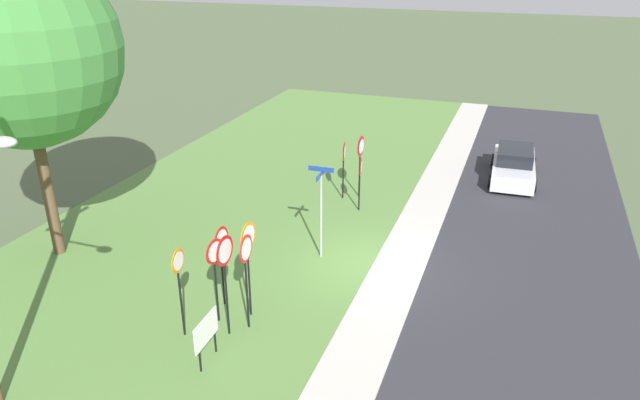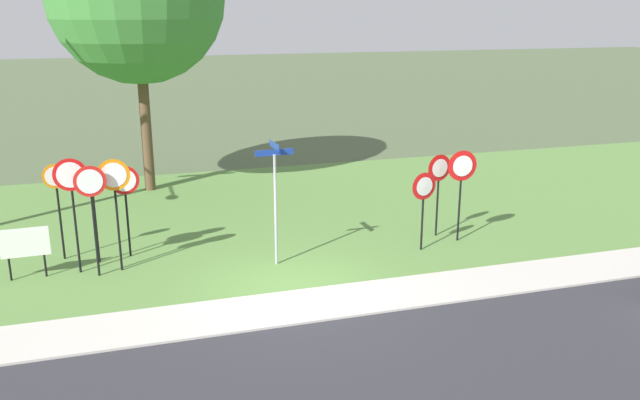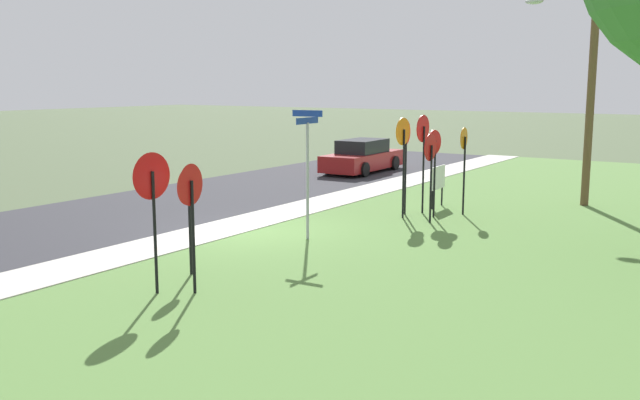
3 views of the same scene
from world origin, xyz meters
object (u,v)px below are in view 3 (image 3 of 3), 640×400
at_px(stop_sign_far_center, 434,154).
at_px(utility_pole, 589,50).
at_px(stop_sign_near_right, 430,158).
at_px(parked_hatchback_near, 362,157).
at_px(stop_sign_center_tall, 464,153).
at_px(yield_sign_near_left, 152,188).
at_px(stop_sign_near_left, 403,145).
at_px(street_name_post, 307,164).
at_px(yield_sign_far_left, 191,197).
at_px(notice_board, 438,180).
at_px(yield_sign_near_right, 188,196).
at_px(stop_sign_far_right, 405,146).
at_px(stop_sign_far_left, 423,141).

distance_m(stop_sign_far_center, utility_pole, 6.06).
xyz_separation_m(stop_sign_near_right, utility_pole, (-5.15, 2.73, 2.96)).
bearing_deg(utility_pole, parked_hatchback_near, -110.69).
xyz_separation_m(stop_sign_center_tall, yield_sign_near_left, (10.29, -1.70, 0.13)).
relative_size(stop_sign_near_right, utility_pole, 0.28).
bearing_deg(stop_sign_near_left, street_name_post, -7.79).
relative_size(yield_sign_far_left, notice_board, 1.87).
bearing_deg(street_name_post, stop_sign_near_left, 167.38).
bearing_deg(yield_sign_near_right, stop_sign_center_tall, 157.71).
bearing_deg(notice_board, stop_sign_far_center, 17.77).
relative_size(notice_board, parked_hatchback_near, 0.27).
height_order(stop_sign_far_center, street_name_post, street_name_post).
bearing_deg(stop_sign_near_left, stop_sign_far_right, -157.25).
relative_size(stop_sign_near_right, yield_sign_near_left, 0.95).
bearing_deg(yield_sign_near_right, utility_pole, 150.90).
bearing_deg(street_name_post, yield_sign_near_right, -4.82).
bearing_deg(notice_board, utility_pole, 126.81).
bearing_deg(stop_sign_near_right, stop_sign_far_left, -146.68).
relative_size(stop_sign_near_right, yield_sign_far_left, 1.03).
bearing_deg(stop_sign_near_right, yield_sign_far_left, -5.52).
height_order(stop_sign_far_center, stop_sign_far_right, stop_sign_far_right).
bearing_deg(parked_hatchback_near, stop_sign_far_center, 38.42).
distance_m(stop_sign_near_left, yield_sign_near_right, 7.68).
xyz_separation_m(stop_sign_near_right, yield_sign_near_left, (8.67, -1.40, 0.16)).
distance_m(stop_sign_far_center, stop_sign_far_right, 0.91).
distance_m(yield_sign_near_left, parked_hatchback_near, 18.49).
bearing_deg(stop_sign_center_tall, stop_sign_far_right, -63.58).
xyz_separation_m(stop_sign_near_left, stop_sign_near_right, (0.23, 0.93, -0.30)).
relative_size(stop_sign_far_center, yield_sign_near_left, 0.97).
relative_size(stop_sign_far_right, yield_sign_near_left, 1.07).
relative_size(stop_sign_far_center, street_name_post, 0.79).
bearing_deg(yield_sign_far_left, stop_sign_center_tall, 164.24).
bearing_deg(stop_sign_far_left, notice_board, -177.88).
distance_m(stop_sign_far_center, yield_sign_near_left, 9.50).
relative_size(stop_sign_near_left, stop_sign_center_tall, 1.12).
relative_size(stop_sign_center_tall, notice_board, 1.99).
relative_size(yield_sign_far_left, utility_pole, 0.27).
xyz_separation_m(yield_sign_near_right, utility_pole, (-12.55, 4.50, 3.15)).
relative_size(stop_sign_far_left, street_name_post, 0.92).
relative_size(stop_sign_near_right, parked_hatchback_near, 0.51).
relative_size(stop_sign_far_left, stop_sign_far_right, 1.05).
xyz_separation_m(stop_sign_near_left, parked_hatchback_near, (-8.64, -6.18, -1.43)).
distance_m(stop_sign_far_center, stop_sign_center_tall, 1.01).
relative_size(stop_sign_far_right, street_name_post, 0.88).
bearing_deg(yield_sign_near_right, stop_sign_near_right, 157.18).
bearing_deg(utility_pole, notice_board, -51.46).
height_order(stop_sign_far_center, yield_sign_near_left, yield_sign_near_left).
bearing_deg(yield_sign_far_left, street_name_post, 179.83).
bearing_deg(stop_sign_far_center, stop_sign_center_tall, 156.80).
bearing_deg(stop_sign_near_left, utility_pole, 145.82).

